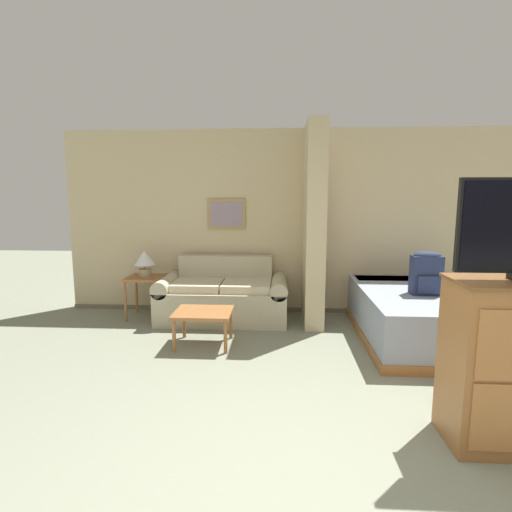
% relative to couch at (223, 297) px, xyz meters
% --- Properties ---
extents(wall_back, '(6.46, 0.16, 2.60)m').
position_rel_couch_xyz_m(wall_back, '(0.91, 0.49, 0.98)').
color(wall_back, '#CCB78E').
rests_on(wall_back, ground_plane).
extents(wall_partition_pillar, '(0.24, 0.88, 2.60)m').
position_rel_couch_xyz_m(wall_partition_pillar, '(1.20, -0.01, 0.98)').
color(wall_partition_pillar, '#CCB78E').
rests_on(wall_partition_pillar, ground_plane).
extents(couch, '(1.74, 0.84, 0.84)m').
position_rel_couch_xyz_m(couch, '(0.00, 0.00, 0.00)').
color(couch, '#B7AD8E').
rests_on(couch, ground_plane).
extents(coffee_table, '(0.64, 0.54, 0.40)m').
position_rel_couch_xyz_m(coffee_table, '(-0.09, -0.97, 0.03)').
color(coffee_table, '#996033').
rests_on(coffee_table, ground_plane).
extents(side_table, '(0.49, 0.49, 0.58)m').
position_rel_couch_xyz_m(side_table, '(-1.09, 0.04, 0.17)').
color(side_table, '#996033').
rests_on(side_table, ground_plane).
extents(table_lamp, '(0.28, 0.28, 0.36)m').
position_rel_couch_xyz_m(table_lamp, '(-1.09, 0.04, 0.49)').
color(table_lamp, tan).
rests_on(table_lamp, side_table).
extents(bed, '(1.44, 2.02, 0.58)m').
position_rel_couch_xyz_m(bed, '(2.44, -0.62, -0.03)').
color(bed, '#996033').
rests_on(bed, ground_plane).
extents(backpack, '(0.32, 0.21, 0.49)m').
position_rel_couch_xyz_m(backpack, '(2.41, -0.76, 0.51)').
color(backpack, '#232D4C').
rests_on(backpack, bed).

